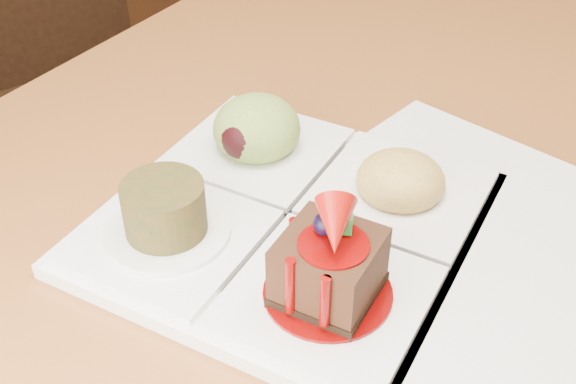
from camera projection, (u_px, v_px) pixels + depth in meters
The scene contains 3 objects.
chair_left at pixel (36, 66), 1.21m from camera, with size 0.54×0.54×0.93m.
sampler_plate at pixel (288, 204), 0.53m from camera, with size 0.27×0.27×0.10m.
second_plate at pixel (469, 257), 0.51m from camera, with size 0.29×0.29×0.01m, color silver.
Camera 1 is at (0.05, -0.68, 1.10)m, focal length 45.00 mm.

